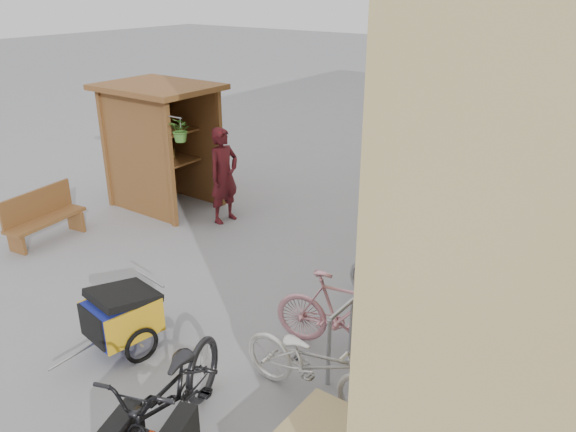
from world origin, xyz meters
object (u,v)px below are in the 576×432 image
Objects in this scene: shopping_carts at (549,177)px; bike_1 at (343,314)px; bench at (43,216)px; cargo_bike at (170,402)px; bike_5 at (449,242)px; person_kiosk at (224,175)px; bike_3 at (410,269)px; bike_4 at (431,245)px; child_trailer at (122,314)px; bike_0 at (315,364)px; bike_6 at (472,223)px; kiosk at (157,129)px; bike_2 at (405,281)px; bike_7 at (468,209)px.

shopping_carts is 6.38m from bike_1.
shopping_carts reaches higher than bench.
cargo_bike is 1.41× the size of bike_5.
person_kiosk is at bearing 47.61° from bike_1.
cargo_bike is 1.32× the size of bike_1.
bike_4 is at bearing 14.45° from bike_3.
bike_4 is (2.24, 4.08, -0.05)m from child_trailer.
shopping_carts is 7.28m from bike_0.
shopping_carts is 1.19× the size of bike_0.
bike_6 is (-0.58, -2.68, -0.17)m from shopping_carts.
kiosk reaches higher than shopping_carts.
bike_3 is at bearing 0.48° from bike_0.
shopping_carts is at bearing 77.48° from child_trailer.
child_trailer is 0.83× the size of bike_2.
person_kiosk is 4.15m from bike_5.
bike_6 is at bearing 15.25° from kiosk.
bike_6 is (5.69, 1.55, -1.07)m from kiosk.
child_trailer is at bearing 111.83° from bike_1.
kiosk is at bearing -146.02° from shopping_carts.
shopping_carts is at bearing -31.91° from bike_7.
bike_3 is at bearing -156.78° from bike_4.
bike_1 reaches higher than bike_2.
person_kiosk is at bearing 103.38° from bike_7.
bench is 0.80× the size of bike_6.
bike_7 is at bearing 31.76° from bike_6.
bike_2 is (2.42, 2.73, -0.00)m from child_trailer.
bike_4 is (-0.18, 1.35, -0.05)m from bike_2.
child_trailer is (3.19, -3.58, -1.09)m from kiosk.
shopping_carts is 1.46× the size of child_trailer.
person_kiosk reaches higher than bike_4.
child_trailer is 3.65m from bike_2.
person_kiosk reaches higher than bike_6.
bike_4 is at bearing 171.18° from bike_6.
bike_2 is at bearing -156.36° from bike_4.
bench is at bearing 80.27° from bike_1.
bike_7 reaches higher than bike_0.
child_trailer is 0.81× the size of bike_7.
bike_4 is (-0.85, -3.73, -0.24)m from shopping_carts.
bike_1 is 0.95× the size of bike_7.
child_trailer is at bearing 150.31° from bike_5.
bike_7 is at bearing 7.48° from bike_2.
cargo_bike is at bearing -170.73° from bike_4.
bike_6 is (0.83, 5.92, -0.07)m from cargo_bike.
cargo_bike reaches higher than bike_6.
shopping_carts is 1.24× the size of bike_1.
child_trailer is 2.47m from bike_0.
bike_6 is 1.02× the size of bike_7.
child_trailer is at bearing 145.50° from bike_7.
bike_3 is 2.58m from bike_7.
bike_2 is 1.00× the size of bike_3.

